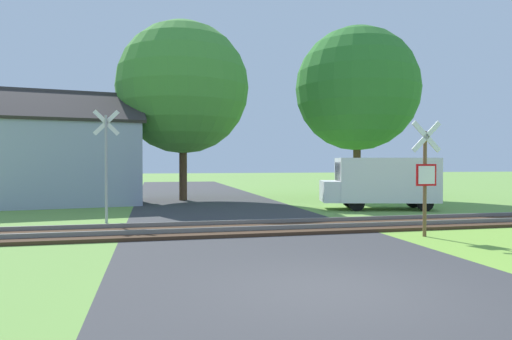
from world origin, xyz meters
name	(u,v)px	position (x,y,z in m)	size (l,w,h in m)	color
ground_plane	(333,291)	(0.00, 0.00, 0.00)	(160.00, 160.00, 0.00)	#6B9942
road_asphalt	(294,264)	(0.00, 2.00, 0.00)	(7.29, 80.00, 0.01)	#38383A
rail_track	(247,228)	(0.00, 6.69, 0.06)	(60.00, 2.60, 0.22)	#422D1E
stop_sign_near	(425,173)	(4.53, 4.41, 1.75)	(0.88, 0.15, 3.19)	brown
crossing_sign_far	(106,158)	(-4.30, 9.36, 2.19)	(0.88, 0.15, 3.83)	#9E9EA5
house	(59,160)	(-7.25, 17.07, 2.15)	(8.44, 6.40, 5.59)	#99A3B7
tree_right	(357,89)	(8.45, 17.01, 6.17)	(6.91, 6.91, 9.63)	#513823
tree_center	(183,88)	(-1.17, 18.13, 6.07)	(7.08, 7.08, 9.62)	#513823
mail_truck	(382,181)	(6.99, 11.41, 1.24)	(5.21, 3.02, 2.24)	white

